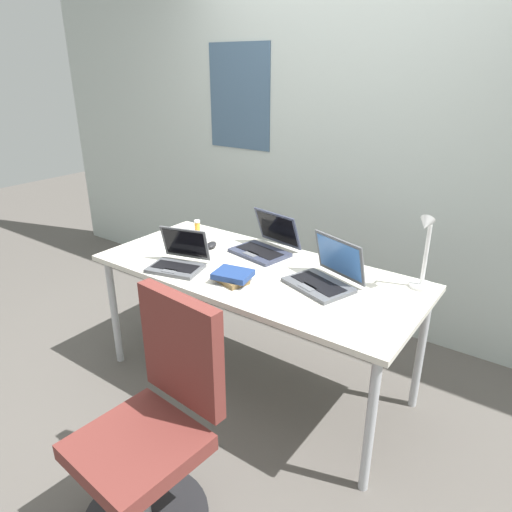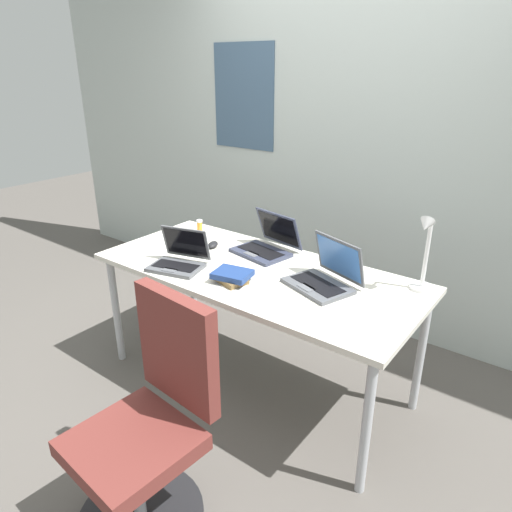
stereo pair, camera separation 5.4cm
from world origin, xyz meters
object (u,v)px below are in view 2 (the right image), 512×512
computer_mouse (213,245)px  book_stack (231,276)px  laptop_far_corner (179,260)px  laptop_near_lamp (266,245)px  office_chair (150,437)px  cell_phone (181,236)px  pill_bottle (200,225)px  desk_lamp (425,254)px  laptop_front_right (324,277)px

computer_mouse → book_stack: bearing=-60.4°
laptop_far_corner → computer_mouse: 0.34m
laptop_near_lamp → computer_mouse: size_ratio=3.89×
laptop_near_lamp → office_chair: same height
cell_phone → office_chair: bearing=-83.6°
pill_bottle → office_chair: 1.55m
desk_lamp → pill_bottle: 1.49m
laptop_near_lamp → book_stack: bearing=-78.0°
desk_lamp → laptop_far_corner: 1.28m
laptop_front_right → pill_bottle: size_ratio=5.05×
desk_lamp → office_chair: 1.48m
book_stack → office_chair: office_chair is taller
laptop_far_corner → office_chair: bearing=-53.1°
laptop_front_right → computer_mouse: 0.81m
laptop_front_right → laptop_far_corner: bearing=-160.2°
laptop_near_lamp → laptop_far_corner: laptop_near_lamp is taller
laptop_near_lamp → pill_bottle: (-0.58, 0.04, -0.01)m
laptop_front_right → book_stack: laptop_front_right is taller
desk_lamp → laptop_front_right: size_ratio=1.00×
laptop_far_corner → pill_bottle: (-0.32, 0.50, -0.00)m
desk_lamp → laptop_far_corner: size_ratio=1.20×
office_chair → pill_bottle: bearing=125.2°
desk_lamp → laptop_front_right: 0.49m
computer_mouse → laptop_near_lamp: bearing=-0.5°
laptop_far_corner → cell_phone: 0.50m
laptop_front_right → desk_lamp: bearing=29.3°
desk_lamp → laptop_front_right: (-0.41, -0.23, -0.15)m
cell_phone → pill_bottle: bearing=46.6°
book_stack → office_chair: size_ratio=0.23×
laptop_near_lamp → office_chair: bearing=-76.4°
laptop_front_right → laptop_near_lamp: bearing=159.0°
laptop_far_corner → pill_bottle: size_ratio=4.24×
laptop_near_lamp → laptop_far_corner: (-0.26, -0.46, -0.00)m
cell_phone → office_chair: 1.44m
desk_lamp → office_chair: desk_lamp is taller
cell_phone → pill_bottle: (0.03, 0.15, 0.04)m
laptop_near_lamp → computer_mouse: 0.34m
laptop_far_corner → office_chair: (0.55, -0.73, -0.38)m
desk_lamp → cell_phone: size_ratio=2.94×
laptop_near_lamp → office_chair: (0.29, -1.19, -0.39)m
computer_mouse → book_stack: 0.50m
book_stack → pill_bottle: bearing=144.8°
desk_lamp → book_stack: desk_lamp is taller
pill_bottle → office_chair: size_ratio=0.08×
book_stack → office_chair: bearing=-75.5°
cell_phone → book_stack: (0.70, -0.32, 0.03)m
pill_bottle → book_stack: bearing=-35.2°
laptop_far_corner → pill_bottle: laptop_far_corner is taller
computer_mouse → office_chair: 1.27m
laptop_far_corner → computer_mouse: laptop_far_corner is taller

